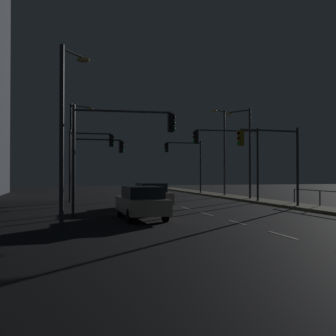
% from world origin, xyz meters
% --- Properties ---
extents(ground_plane, '(112.00, 112.00, 0.00)m').
position_xyz_m(ground_plane, '(0.00, 17.50, 0.00)').
color(ground_plane, black).
rests_on(ground_plane, ground).
extents(sidewalk_right, '(2.17, 77.00, 0.14)m').
position_xyz_m(sidewalk_right, '(7.45, 17.50, 0.07)').
color(sidewalk_right, gray).
rests_on(sidewalk_right, ground).
extents(lane_markings_center, '(0.14, 50.00, 0.01)m').
position_xyz_m(lane_markings_center, '(0.00, 21.00, 0.01)').
color(lane_markings_center, silver).
rests_on(lane_markings_center, ground).
extents(lane_edge_line, '(0.14, 53.00, 0.01)m').
position_xyz_m(lane_edge_line, '(6.11, 22.50, 0.01)').
color(lane_edge_line, gold).
rests_on(lane_edge_line, ground).
extents(car, '(1.93, 4.45, 1.57)m').
position_xyz_m(car, '(-3.86, 15.32, 0.82)').
color(car, beige).
rests_on(car, ground).
extents(car_oncoming, '(1.83, 4.40, 1.57)m').
position_xyz_m(car_oncoming, '(-2.02, 21.82, 0.82)').
color(car_oncoming, beige).
rests_on(car_oncoming, ground).
extents(traffic_light_far_right, '(5.12, 0.49, 5.48)m').
position_xyz_m(traffic_light_far_right, '(4.52, 24.69, 4.06)').
color(traffic_light_far_right, '#2D3033').
rests_on(traffic_light_far_right, sidewalk_right).
extents(traffic_light_far_left, '(3.48, 0.36, 5.54)m').
position_xyz_m(traffic_light_far_left, '(-5.55, 28.51, 3.87)').
color(traffic_light_far_left, '#4C4C51').
rests_on(traffic_light_far_left, ground).
extents(traffic_light_near_right, '(4.37, 0.56, 4.97)m').
position_xyz_m(traffic_light_near_right, '(5.08, 19.41, 3.68)').
color(traffic_light_near_right, '#2D3033').
rests_on(traffic_light_near_right, sidewalk_right).
extents(traffic_light_overhead_east, '(5.20, 0.47, 5.56)m').
position_xyz_m(traffic_light_overhead_east, '(-4.76, 16.61, 3.98)').
color(traffic_light_overhead_east, '#2D3033').
rests_on(traffic_light_overhead_east, ground).
extents(traffic_light_mid_right, '(4.13, 0.58, 5.52)m').
position_xyz_m(traffic_light_mid_right, '(4.94, 37.76, 4.04)').
color(traffic_light_mid_right, '#2D3033').
rests_on(traffic_light_mid_right, sidewalk_right).
extents(traffic_light_far_center, '(4.01, 0.56, 5.07)m').
position_xyz_m(traffic_light_far_center, '(-4.99, 28.41, 3.59)').
color(traffic_light_far_center, '#4C4C51').
rests_on(traffic_light_far_center, ground).
extents(street_lamp_across_street, '(1.47, 2.08, 7.47)m').
position_xyz_m(street_lamp_across_street, '(7.30, 27.93, 4.66)').
color(street_lamp_across_street, '#38383D').
rests_on(street_lamp_across_street, sidewalk_right).
extents(street_lamp_median, '(1.96, 1.03, 8.01)m').
position_xyz_m(street_lamp_median, '(-6.59, 31.38, 4.77)').
color(street_lamp_median, '#2D3033').
rests_on(street_lamp_median, ground).
extents(street_lamp_far_end, '(1.88, 1.55, 8.04)m').
position_xyz_m(street_lamp_far_end, '(7.08, 32.55, 4.95)').
color(street_lamp_far_end, '#4C4C51').
rests_on(street_lamp_far_end, sidewalk_right).
extents(street_lamp_corner, '(1.25, 1.37, 7.33)m').
position_xyz_m(street_lamp_corner, '(-7.38, 13.14, 4.38)').
color(street_lamp_corner, '#38383D').
rests_on(street_lamp_corner, ground).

